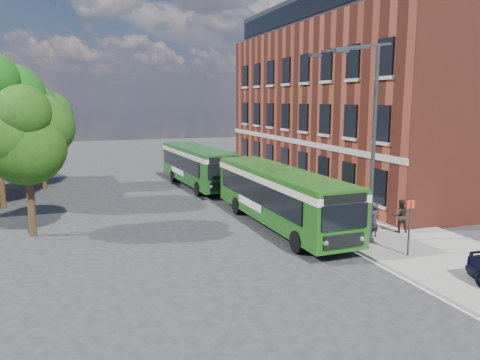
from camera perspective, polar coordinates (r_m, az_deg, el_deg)
name	(u,v)px	position (r m, az deg, el deg)	size (l,w,h in m)	color
ground	(249,244)	(22.05, 1.08, -7.75)	(120.00, 120.00, 0.00)	#252527
pavement	(304,198)	(31.88, 7.83, -2.20)	(6.00, 48.00, 0.15)	gray
kerb_line	(262,202)	(30.64, 2.74, -2.74)	(0.12, 48.00, 0.01)	beige
brick_office	(363,95)	(38.23, 14.77, 9.95)	(12.10, 26.00, 14.20)	maroon
street_lamp	(367,142)	(21.58, 15.19, 4.52)	(2.96, 2.38, 9.00)	#36393B
bus_stop_sign	(409,224)	(20.86, 19.96, -5.07)	(0.35, 0.08, 2.52)	#36393B
bus_front	(280,192)	(24.65, 4.86, -1.50)	(2.87, 12.42, 3.02)	#1A5214
bus_rear	(197,163)	(36.21, -5.25, 2.11)	(3.35, 11.21, 3.02)	#164C15
pedestrian_a	(374,220)	(23.15, 15.97, -4.76)	(0.60, 0.40, 1.66)	black
pedestrian_b	(400,216)	(24.44, 18.94, -4.14)	(0.81, 0.63, 1.66)	black
tree_left	(27,135)	(24.49, -24.54, 4.98)	(4.34, 4.12, 7.32)	#382514
tree_right	(41,120)	(37.61, -23.14, 6.78)	(4.52, 4.30, 7.64)	#382514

